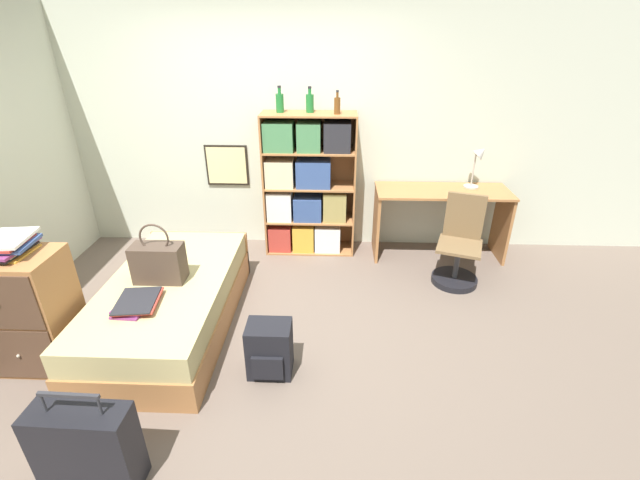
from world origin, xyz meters
The scene contains 16 objects.
ground_plane centered at (0.00, 0.00, 0.00)m, with size 14.00×14.00×0.00m, color #66564C.
wall_back centered at (0.00, 1.69, 1.30)m, with size 10.00×0.09×2.60m.
bed centered at (-0.71, 0.02, 0.22)m, with size 0.96×1.85×0.45m.
handbag centered at (-0.74, 0.01, 0.61)m, with size 0.40×0.20×0.50m.
book_stack_on_bed centered at (-0.79, -0.36, 0.48)m, with size 0.33×0.39×0.06m.
suitcase centered at (-0.65, -1.40, 0.27)m, with size 0.54×0.21×0.66m.
dresser centered at (-1.53, -0.46, 0.46)m, with size 0.57×0.45×0.91m.
magazine_pile_on_dresser centered at (-1.54, -0.43, 0.97)m, with size 0.32×0.38×0.12m.
bookcase centered at (0.34, 1.46, 0.73)m, with size 0.97×0.36×1.53m.
bottle_green centered at (0.09, 1.49, 1.62)m, with size 0.08×0.08×0.26m.
bottle_brown centered at (0.39, 1.49, 1.62)m, with size 0.08×0.08×0.25m.
bottle_clear centered at (0.66, 1.41, 1.61)m, with size 0.06×0.06×0.22m.
desk centered at (1.79, 1.38, 0.55)m, with size 1.39×0.52×0.76m.
desk_lamp centered at (2.13, 1.48, 1.07)m, with size 0.20×0.15×0.46m.
desk_chair centered at (1.88, 0.84, 0.28)m, with size 0.51×0.51×0.87m.
backpack centered at (0.20, -0.51, 0.20)m, with size 0.32×0.27×0.41m.
Camera 1 is at (0.66, -2.90, 2.29)m, focal length 24.00 mm.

